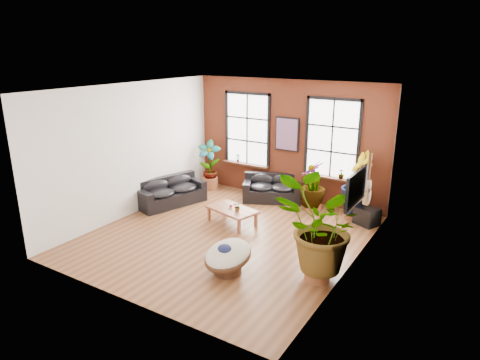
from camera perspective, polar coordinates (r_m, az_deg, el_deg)
The scene contains 19 objects.
room at distance 9.93m, azimuth -1.38°, elevation 2.07°, with size 6.04×6.54×3.54m.
sofa_back at distance 12.67m, azimuth 4.32°, elevation -1.18°, with size 1.86×1.44×0.77m.
sofa_left at distance 12.48m, azimuth -9.28°, elevation -1.64°, with size 1.37×2.11×0.77m.
coffee_table at distance 10.96m, azimuth -1.08°, elevation -4.05°, with size 1.43×1.03×0.50m.
papasan_chair at distance 8.65m, azimuth -1.66°, elevation -10.13°, with size 1.26×1.27×0.73m.
poster at distance 12.47m, azimuth 6.29°, elevation 6.09°, with size 0.74×0.06×0.98m.
tv_wall_unit at distance 9.22m, azimuth 15.68°, elevation -1.14°, with size 0.13×1.86×1.20m.
media_box at distance 11.42m, azimuth 16.58°, elevation -4.63°, with size 0.69×0.64×0.46m.
pot_back_left at distance 13.76m, azimuth -4.00°, elevation -0.39°, with size 0.60×0.60×0.37m.
pot_back_right at distance 11.81m, azimuth 14.89°, elevation -4.04°, with size 0.53×0.53×0.35m.
pot_right_wall at distance 8.64m, azimuth 10.26°, elevation -11.88°, with size 0.64×0.64×0.36m.
pot_mid at distance 12.06m, azimuth 9.73°, elevation -3.28°, with size 0.52×0.52×0.33m.
floor_plant_back_left at distance 13.57m, azimuth -4.14°, elevation 2.33°, with size 0.75×0.51×1.42m, color #1A641E.
floor_plant_back_right at distance 11.51m, azimuth 15.27°, elevation -0.39°, with size 0.91×0.73×1.65m, color #1A641E.
floor_plant_right_wall at distance 8.28m, azimuth 10.47°, elevation -6.35°, with size 1.65×1.43×1.83m, color #1A641E.
floor_plant_mid at distance 11.85m, azimuth 9.66°, elevation -0.50°, with size 0.72×0.72×1.28m, color #1A641E.
table_plant at distance 10.72m, azimuth -0.33°, elevation -3.58°, with size 0.22×0.19×0.24m, color #1A641E.
sill_plant_left at distance 13.41m, azimuth -0.30°, elevation 2.97°, with size 0.14×0.10×0.27m, color #1A641E.
sill_plant_right at distance 12.03m, azimuth 13.35°, elevation 0.81°, with size 0.15×0.15×0.27m, color #1A641E.
Camera 1 is at (5.25, -7.87, 4.36)m, focal length 32.00 mm.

